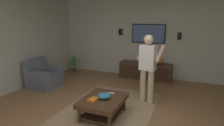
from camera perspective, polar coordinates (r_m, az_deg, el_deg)
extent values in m
plane|color=olive|center=(3.92, -0.06, -17.67)|extent=(8.06, 8.06, 0.00)
cube|color=#B2B7AD|center=(6.67, 11.31, 8.02)|extent=(0.10, 6.58, 2.88)
cube|color=#9E8460|center=(4.37, -1.45, -14.11)|extent=(2.87, 1.89, 0.01)
cube|color=slate|center=(6.10, -19.17, -4.84)|extent=(0.82, 0.82, 0.40)
cube|color=slate|center=(6.21, -21.61, -0.79)|extent=(0.81, 0.21, 0.42)
cube|color=slate|center=(5.86, -21.36, -4.93)|extent=(0.19, 0.80, 0.56)
cube|color=slate|center=(6.30, -17.24, -3.37)|extent=(0.19, 0.80, 0.56)
cube|color=#422B1C|center=(4.06, -2.64, -10.98)|extent=(1.00, 0.80, 0.10)
cylinder|color=#422B1C|center=(4.39, 3.63, -11.92)|extent=(0.07, 0.07, 0.30)
cylinder|color=#422B1C|center=(4.61, -4.04, -10.63)|extent=(0.07, 0.07, 0.30)
cylinder|color=#422B1C|center=(3.69, -0.78, -17.08)|extent=(0.07, 0.07, 0.30)
cylinder|color=#422B1C|center=(3.96, -9.64, -15.07)|extent=(0.07, 0.07, 0.30)
cube|color=#382417|center=(4.17, -2.60, -14.12)|extent=(0.88, 0.68, 0.03)
cube|color=#422B1C|center=(6.57, 9.76, -2.32)|extent=(0.44, 1.70, 0.55)
cube|color=#352216|center=(6.36, 9.31, -2.83)|extent=(0.01, 1.56, 0.39)
cube|color=black|center=(6.59, 10.65, 8.51)|extent=(0.05, 1.12, 0.63)
cube|color=#3D568F|center=(6.56, 10.60, 8.49)|extent=(0.01, 1.06, 0.57)
cylinder|color=#C6B793|center=(4.70, 11.33, -7.01)|extent=(0.14, 0.14, 0.82)
cylinder|color=#C6B793|center=(4.77, 9.09, -6.60)|extent=(0.14, 0.14, 0.82)
cube|color=white|center=(4.54, 10.56, 1.53)|extent=(0.28, 0.40, 0.58)
sphere|color=beige|center=(4.48, 10.78, 6.80)|extent=(0.22, 0.22, 0.22)
cylinder|color=beige|center=(4.61, 13.99, 2.68)|extent=(0.49, 0.18, 0.37)
cylinder|color=beige|center=(4.77, 9.01, 3.25)|extent=(0.49, 0.18, 0.37)
cube|color=white|center=(4.89, 12.29, 2.16)|extent=(0.05, 0.06, 0.16)
cylinder|color=#4C4C51|center=(7.50, -11.00, -2.07)|extent=(0.16, 0.16, 0.13)
cylinder|color=brown|center=(7.45, -11.06, -0.77)|extent=(0.02, 0.02, 0.22)
sphere|color=#3D7F38|center=(7.38, -11.28, 0.08)|extent=(0.17, 0.17, 0.17)
sphere|color=#3D7F38|center=(7.37, -11.24, 1.35)|extent=(0.17, 0.17, 0.17)
sphere|color=#3D7F38|center=(7.40, -10.96, 0.68)|extent=(0.15, 0.15, 0.15)
sphere|color=#3D7F38|center=(7.39, -11.50, 0.06)|extent=(0.17, 0.17, 0.17)
ellipsoid|color=teal|center=(4.00, -2.35, -9.64)|extent=(0.26, 0.26, 0.12)
cube|color=white|center=(4.25, -0.36, -8.91)|extent=(0.11, 0.15, 0.02)
cube|color=orange|center=(3.95, -5.52, -10.63)|extent=(0.24, 0.19, 0.04)
sphere|color=orange|center=(6.42, 13.71, 0.68)|extent=(0.22, 0.22, 0.22)
cube|color=black|center=(6.47, 19.27, 7.52)|extent=(0.06, 0.12, 0.22)
cube|color=black|center=(6.86, 2.53, 9.14)|extent=(0.06, 0.12, 0.22)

